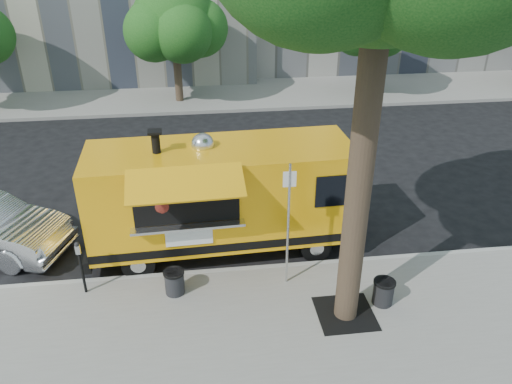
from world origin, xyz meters
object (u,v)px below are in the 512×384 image
at_px(far_tree_b, 174,20).
at_px(far_tree_c, 372,19).
at_px(sign_post, 288,219).
at_px(food_truck, 221,195).
at_px(trash_bin_right, 383,291).
at_px(parking_meter, 80,262).
at_px(trash_bin_left, 174,281).

bearing_deg(far_tree_b, far_tree_c, -1.91).
xyz_separation_m(far_tree_b, sign_post, (2.55, -14.25, -1.98)).
bearing_deg(far_tree_b, food_truck, -84.56).
bearing_deg(food_truck, trash_bin_right, -42.13).
bearing_deg(food_truck, sign_post, -54.64).
relative_size(parking_meter, trash_bin_left, 2.36).
height_order(far_tree_b, trash_bin_left, far_tree_b).
bearing_deg(far_tree_b, trash_bin_right, -73.56).
xyz_separation_m(sign_post, food_truck, (-1.36, 1.77, -0.28)).
relative_size(food_truck, trash_bin_left, 12.06).
height_order(far_tree_c, parking_meter, far_tree_c).
height_order(food_truck, trash_bin_left, food_truck).
xyz_separation_m(far_tree_c, sign_post, (-6.45, -13.95, -1.87)).
relative_size(far_tree_c, trash_bin_left, 9.21).
bearing_deg(sign_post, trash_bin_right, -27.22).
relative_size(far_tree_c, trash_bin_right, 9.00).
height_order(sign_post, trash_bin_right, sign_post).
distance_m(food_truck, trash_bin_left, 2.46).
xyz_separation_m(far_tree_b, trash_bin_right, (4.50, -15.25, -3.37)).
height_order(far_tree_b, food_truck, far_tree_b).
distance_m(sign_post, trash_bin_left, 2.91).
bearing_deg(trash_bin_right, far_tree_c, 73.25).
relative_size(far_tree_c, parking_meter, 3.90).
bearing_deg(far_tree_c, parking_meter, -128.66).
bearing_deg(far_tree_b, trash_bin_left, -90.00).
bearing_deg(sign_post, far_tree_b, 100.15).
height_order(far_tree_c, trash_bin_left, far_tree_c).
bearing_deg(food_truck, far_tree_c, 55.15).
distance_m(parking_meter, trash_bin_left, 2.09).
height_order(sign_post, parking_meter, sign_post).
height_order(far_tree_c, food_truck, far_tree_c).
relative_size(far_tree_b, trash_bin_right, 9.51).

